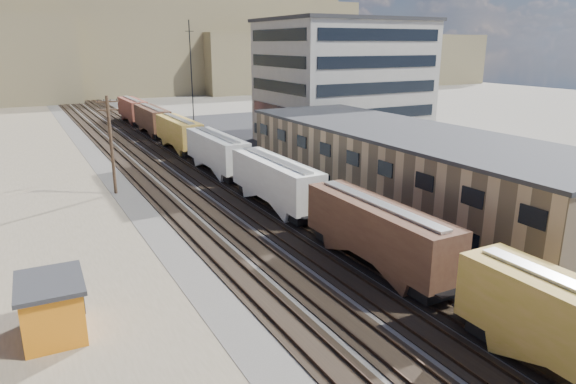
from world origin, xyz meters
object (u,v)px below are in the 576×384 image
maintenance_shed (52,307)px  parked_car_blue (331,144)px  freight_train (243,163)px  utility_pole_north (111,143)px

maintenance_shed → parked_car_blue: maintenance_shed is taller
freight_train → utility_pole_north: size_ratio=11.97×
freight_train → utility_pole_north: utility_pole_north is taller
freight_train → parked_car_blue: (19.89, 13.67, -2.01)m
maintenance_shed → parked_car_blue: bearing=41.3°
freight_train → utility_pole_north: 13.34m
freight_train → maintenance_shed: size_ratio=27.14×
utility_pole_north → parked_car_blue: (32.19, 9.15, -4.51)m
utility_pole_north → parked_car_blue: 33.77m
freight_train → maintenance_shed: 29.50m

